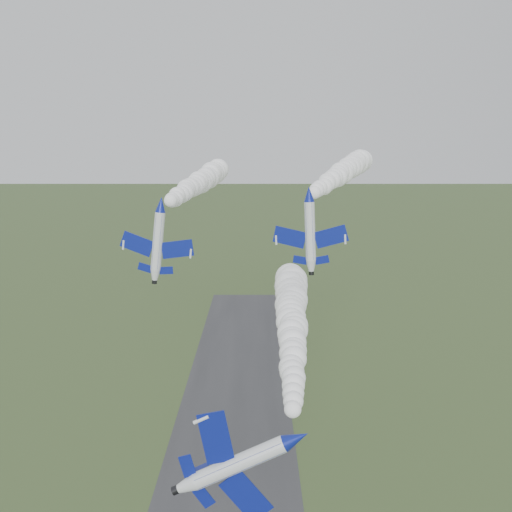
{
  "coord_description": "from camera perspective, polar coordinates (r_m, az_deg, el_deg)",
  "views": [
    {
      "loc": [
        4.79,
        -54.07,
        54.29
      ],
      "look_at": [
        4.64,
        16.58,
        41.42
      ],
      "focal_mm": 40.0,
      "sensor_mm": 36.0,
      "label": 1
    }
  ],
  "objects": [
    {
      "name": "smoke_trail_jet_pair_right",
      "position": [
        109.0,
        8.87,
        8.41
      ],
      "size": [
        20.67,
        66.99,
        5.11
      ],
      "primitive_type": null,
      "rotation": [
        0.0,
        0.0,
        -0.23
      ],
      "color": "white"
    },
    {
      "name": "smoke_trail_jet_pair_left",
      "position": [
        105.2,
        -5.69,
        7.34
      ],
      "size": [
        9.91,
        59.77,
        4.93
      ],
      "primitive_type": null,
      "rotation": [
        0.0,
        0.0,
        -0.08
      ],
      "color": "white"
    },
    {
      "name": "smoke_trail_jet_lead",
      "position": [
        84.44,
        3.61,
        -6.78
      ],
      "size": [
        6.3,
        56.93,
        5.77
      ],
      "primitive_type": null,
      "rotation": [
        0.0,
        0.0,
        -0.01
      ],
      "color": "white"
    },
    {
      "name": "runway",
      "position": [
        100.18,
        -2.86,
        -22.49
      ],
      "size": [
        24.0,
        260.0,
        0.04
      ],
      "primitive_type": "cube",
      "color": "#313134",
      "rests_on": "ground"
    },
    {
      "name": "jet_pair_right",
      "position": [
        73.12,
        5.31,
        6.2
      ],
      "size": [
        9.73,
        11.4,
        2.85
      ],
      "rotation": [
        0.0,
        -0.05,
        -0.23
      ],
      "color": "silver"
    },
    {
      "name": "jet_pair_left",
      "position": [
        73.5,
        -9.51,
        5.11
      ],
      "size": [
        9.49,
        11.39,
        2.85
      ],
      "rotation": [
        0.0,
        0.11,
        -0.08
      ],
      "color": "silver"
    },
    {
      "name": "jet_lead",
      "position": [
        55.44,
        4.08,
        -17.78
      ],
      "size": [
        5.15,
        14.02,
        10.56
      ],
      "rotation": [
        0.0,
        1.13,
        -0.01
      ],
      "color": "silver"
    }
  ]
}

